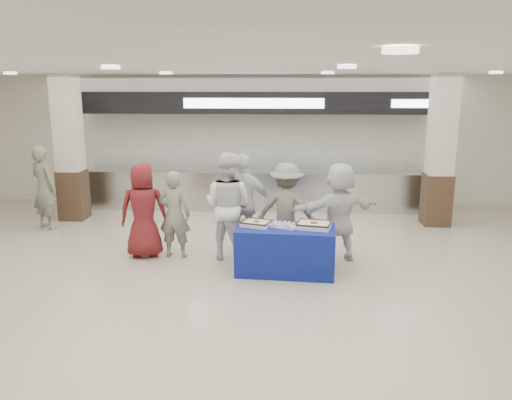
# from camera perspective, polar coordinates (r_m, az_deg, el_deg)

# --- Properties ---
(ground) EXTENTS (14.00, 14.00, 0.00)m
(ground) POSITION_cam_1_polar(r_m,az_deg,el_deg) (7.15, -2.99, -11.39)
(ground) COLOR #BDB6A1
(ground) RESTS_ON ground
(serving_line) EXTENTS (8.70, 0.85, 2.80)m
(serving_line) POSITION_cam_1_polar(r_m,az_deg,el_deg) (12.02, -0.17, 4.41)
(serving_line) COLOR #BBBEC2
(serving_line) RESTS_ON ground
(column_left) EXTENTS (0.55, 0.55, 3.20)m
(column_left) POSITION_cam_1_polar(r_m,az_deg,el_deg) (11.77, -20.50, 5.24)
(column_left) COLOR #382519
(column_left) RESTS_ON ground
(column_right) EXTENTS (0.55, 0.55, 3.20)m
(column_right) POSITION_cam_1_polar(r_m,az_deg,el_deg) (11.24, 20.28, 4.93)
(column_right) COLOR #382519
(column_right) RESTS_ON ground
(display_table) EXTENTS (1.60, 0.89, 0.75)m
(display_table) POSITION_cam_1_polar(r_m,az_deg,el_deg) (8.03, 3.40, -5.72)
(display_table) COLOR navy
(display_table) RESTS_ON ground
(sheet_cake_left) EXTENTS (0.52, 0.46, 0.09)m
(sheet_cake_left) POSITION_cam_1_polar(r_m,az_deg,el_deg) (7.99, 0.06, -2.64)
(sheet_cake_left) COLOR silver
(sheet_cake_left) RESTS_ON display_table
(sheet_cake_right) EXTENTS (0.58, 0.50, 0.10)m
(sheet_cake_right) POSITION_cam_1_polar(r_m,az_deg,el_deg) (7.92, 6.63, -2.82)
(sheet_cake_right) COLOR silver
(sheet_cake_right) RESTS_ON display_table
(cupcake_tray) EXTENTS (0.46, 0.41, 0.06)m
(cupcake_tray) POSITION_cam_1_polar(r_m,az_deg,el_deg) (7.93, 3.28, -2.90)
(cupcake_tray) COLOR #BCBCC1
(cupcake_tray) RESTS_ON display_table
(civilian_maroon) EXTENTS (0.89, 0.66, 1.67)m
(civilian_maroon) POSITION_cam_1_polar(r_m,az_deg,el_deg) (8.86, -12.73, -1.14)
(civilian_maroon) COLOR maroon
(civilian_maroon) RESTS_ON ground
(soldier_a) EXTENTS (0.59, 0.42, 1.53)m
(soldier_a) POSITION_cam_1_polar(r_m,az_deg,el_deg) (8.75, -9.31, -1.64)
(soldier_a) COLOR slate
(soldier_a) RESTS_ON ground
(chef_tall) EXTENTS (1.12, 1.02, 1.86)m
(chef_tall) POSITION_cam_1_polar(r_m,az_deg,el_deg) (8.55, -3.17, -0.69)
(chef_tall) COLOR white
(chef_tall) RESTS_ON ground
(chef_short) EXTENTS (1.09, 0.56, 1.78)m
(chef_short) POSITION_cam_1_polar(r_m,az_deg,el_deg) (8.87, -1.39, -0.44)
(chef_short) COLOR white
(chef_short) RESTS_ON ground
(soldier_b) EXTENTS (1.15, 0.78, 1.65)m
(soldier_b) POSITION_cam_1_polar(r_m,az_deg,el_deg) (8.76, 3.51, -1.08)
(soldier_b) COLOR slate
(soldier_b) RESTS_ON ground
(civilian_white) EXTENTS (1.65, 1.04, 1.70)m
(civilian_white) POSITION_cam_1_polar(r_m,az_deg,el_deg) (8.57, 9.46, -1.36)
(civilian_white) COLOR white
(civilian_white) RESTS_ON ground
(soldier_bg) EXTENTS (0.76, 0.68, 1.76)m
(soldier_bg) POSITION_cam_1_polar(r_m,az_deg,el_deg) (11.25, -23.07, 1.33)
(soldier_bg) COLOR slate
(soldier_bg) RESTS_ON ground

